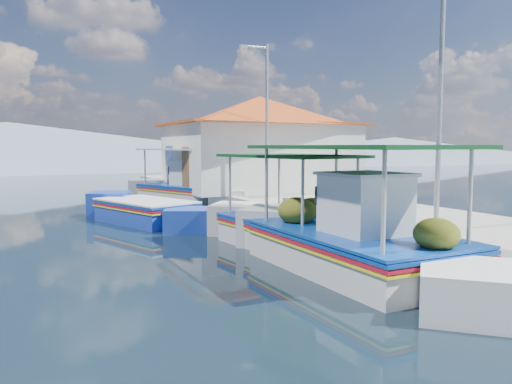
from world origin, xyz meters
name	(u,v)px	position (x,y,z in m)	size (l,w,h in m)	color
ground	(318,300)	(0.00, 0.00, 0.00)	(160.00, 160.00, 0.00)	black
quay	(372,217)	(5.90, 6.00, 0.25)	(5.00, 44.00, 0.50)	#A3A098
bollards	(331,211)	(3.80, 5.25, 0.65)	(0.20, 17.20, 0.30)	#A5A8AD
main_caique	(351,243)	(1.74, 1.46, 0.55)	(2.63, 8.64, 2.84)	white
caique_green_canopy	(288,232)	(1.70, 4.07, 0.39)	(2.61, 6.87, 2.59)	white
caique_blue_hull	(146,213)	(-0.56, 9.68, 0.31)	(3.29, 6.05, 1.14)	#1C3EAC
caique_far	(185,191)	(2.55, 15.28, 0.50)	(4.18, 7.06, 2.69)	white
harbor_building	(259,141)	(6.20, 15.00, 2.78)	(10.49, 10.49, 4.40)	white
lamp_post_near	(437,90)	(4.51, 2.00, 3.85)	(1.21, 0.14, 6.00)	#A5A8AD
lamp_post_far	(265,113)	(4.51, 11.00, 3.85)	(1.21, 0.14, 6.00)	#A5A8AD
mountain_ridge	(114,150)	(6.54, 56.00, 2.04)	(171.40, 96.00, 5.50)	slate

